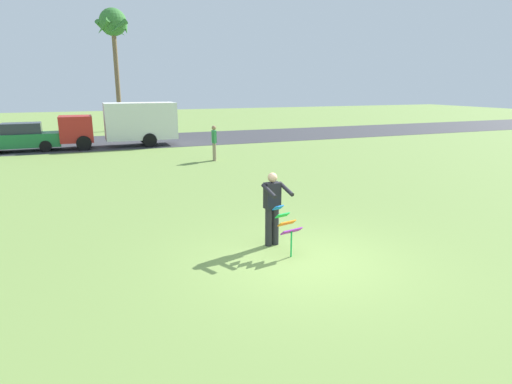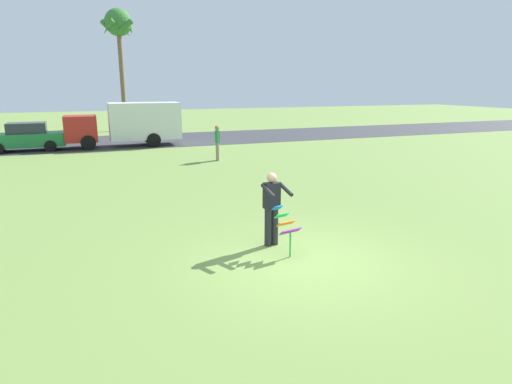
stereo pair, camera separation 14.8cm
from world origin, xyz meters
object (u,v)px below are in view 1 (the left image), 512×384
object	(u,v)px
parked_car_green	(20,138)
kite_held	(287,224)
palm_tree_right_near	(113,28)
person_walker_near	(214,142)
parked_truck_red_cab	(127,123)
person_kite_flyer	(273,206)

from	to	relation	value
parked_car_green	kite_held	bearing A→B (deg)	-69.50
kite_held	palm_tree_right_near	distance (m)	30.31
kite_held	person_walker_near	distance (m)	12.56
parked_truck_red_cab	person_walker_near	size ratio (longest dim) A/B	3.88
parked_truck_red_cab	person_walker_near	bearing A→B (deg)	-63.78
person_kite_flyer	palm_tree_right_near	xyz separation A→B (m)	(-0.95, 28.76, 7.06)
parked_truck_red_cab	person_kite_flyer	bearing A→B (deg)	-85.82
parked_truck_red_cab	palm_tree_right_near	distance (m)	11.99
person_walker_near	palm_tree_right_near	bearing A→B (deg)	100.09
palm_tree_right_near	parked_truck_red_cab	bearing A→B (deg)	-92.43
kite_held	palm_tree_right_near	size ratio (longest dim) A/B	0.11
person_kite_flyer	kite_held	world-z (taller)	person_kite_flyer
person_kite_flyer	palm_tree_right_near	bearing A→B (deg)	91.89
person_walker_near	parked_car_green	bearing A→B (deg)	142.94
person_kite_flyer	kite_held	size ratio (longest dim) A/B	1.63
parked_car_green	parked_truck_red_cab	distance (m)	5.86
person_walker_near	kite_held	bearing A→B (deg)	-99.24
palm_tree_right_near	person_walker_near	distance (m)	18.66
parked_truck_red_cab	parked_car_green	bearing A→B (deg)	179.99
person_kite_flyer	kite_held	bearing A→B (deg)	-84.68
parked_car_green	palm_tree_right_near	distance (m)	13.83
palm_tree_right_near	person_walker_near	xyz separation A→B (m)	(3.02, -17.00, -7.08)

